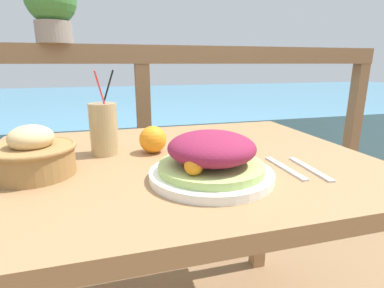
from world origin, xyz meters
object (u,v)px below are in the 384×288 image
at_px(bread_basket, 34,155).
at_px(potted_plant, 51,5).
at_px(salad_plate, 211,159).
at_px(drink_glass, 104,129).

xyz_separation_m(bread_basket, potted_plant, (-0.03, 0.81, 0.47)).
relative_size(salad_plate, drink_glass, 1.19).
distance_m(salad_plate, bread_basket, 0.43).
height_order(drink_glass, bread_basket, drink_glass).
distance_m(salad_plate, potted_plant, 1.14).
distance_m(salad_plate, drink_glass, 0.37).
height_order(salad_plate, potted_plant, potted_plant).
bearing_deg(bread_basket, salad_plate, -18.59).
relative_size(salad_plate, bread_basket, 1.48).
height_order(drink_glass, potted_plant, potted_plant).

